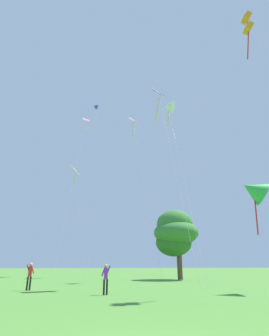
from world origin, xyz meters
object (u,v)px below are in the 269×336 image
at_px(kite_yellow_diamond, 75,174).
at_px(kite_blue_delta, 95,107).
at_px(person_foreground_watcher, 30,274).
at_px(person_far_back, 106,276).
at_px(kite_pink_low, 84,130).
at_px(kite_white_distant, 168,107).
at_px(kite_purple_streamer, 159,101).
at_px(kite_orange_box, 248,24).
at_px(kite_black_large, 133,127).
at_px(kite_green_small, 253,190).
at_px(tree_left_oak, 175,233).

xyz_separation_m(kite_yellow_diamond, kite_blue_delta, (2.33, -4.47, 11.17)).
bearing_deg(person_foreground_watcher, person_far_back, -44.15).
xyz_separation_m(kite_yellow_diamond, kite_pink_low, (0.37, -9.95, 3.71)).
bearing_deg(kite_white_distant, person_far_back, -127.11).
xyz_separation_m(kite_white_distant, kite_purple_streamer, (-4.63, -8.47, -5.24)).
bearing_deg(kite_purple_streamer, kite_orange_box, -46.80).
bearing_deg(kite_white_distant, person_foreground_watcher, -147.85).
height_order(kite_purple_streamer, person_far_back, kite_purple_streamer).
xyz_separation_m(kite_black_large, kite_purple_streamer, (-3.19, -21.20, -8.63)).
xyz_separation_m(kite_orange_box, person_far_back, (-11.43, 1.51, -20.23)).
height_order(kite_green_small, kite_pink_low, kite_pink_low).
distance_m(kite_orange_box, person_far_back, 23.28).
relative_size(kite_green_small, tree_left_oak, 1.24).
relative_size(kite_yellow_diamond, person_foreground_watcher, 10.57).
bearing_deg(kite_blue_delta, person_far_back, -93.50).
relative_size(person_foreground_watcher, person_far_back, 1.06).
relative_size(kite_green_small, kite_blue_delta, 0.35).
height_order(kite_pink_low, person_foreground_watcher, kite_pink_low).
relative_size(kite_orange_box, person_far_back, 13.84).
distance_m(kite_black_large, tree_left_oak, 22.73).
relative_size(kite_orange_box, tree_left_oak, 2.76).
distance_m(kite_white_distant, kite_purple_streamer, 10.99).
bearing_deg(person_foreground_watcher, kite_orange_box, -20.00).
distance_m(kite_orange_box, kite_yellow_diamond, 34.12).
bearing_deg(tree_left_oak, kite_purple_streamer, -118.07).
bearing_deg(kite_orange_box, kite_yellow_diamond, 111.15).
xyz_separation_m(kite_white_distant, person_far_back, (-10.08, -13.33, -20.79)).
distance_m(person_foreground_watcher, tree_left_oak, 19.40).
height_order(kite_black_large, person_far_back, kite_black_large).
relative_size(kite_orange_box, kite_blue_delta, 0.79).
bearing_deg(tree_left_oak, person_foreground_watcher, -144.37).
bearing_deg(tree_left_oak, kite_white_distant, -115.56).
height_order(kite_black_large, kite_blue_delta, kite_blue_delta).
distance_m(kite_blue_delta, person_far_back, 37.02).
bearing_deg(kite_orange_box, kite_white_distant, 95.18).
height_order(kite_white_distant, kite_purple_streamer, kite_white_distant).
xyz_separation_m(kite_blue_delta, tree_left_oak, (9.45, -10.28, -22.44)).
bearing_deg(kite_yellow_diamond, person_foreground_watcher, -97.95).
bearing_deg(kite_pink_low, tree_left_oak, -22.84).
bearing_deg(kite_white_distant, tree_left_oak, 64.44).
bearing_deg(person_far_back, kite_yellow_diamond, 91.47).
relative_size(kite_orange_box, kite_green_small, 2.23).
distance_m(kite_orange_box, kite_blue_delta, 29.53).
distance_m(kite_black_large, kite_blue_delta, 7.56).
distance_m(kite_yellow_diamond, kite_black_large, 13.35).
height_order(kite_blue_delta, person_foreground_watcher, kite_blue_delta).
bearing_deg(kite_black_large, person_far_back, -108.36).
bearing_deg(kite_white_distant, kite_blue_delta, 124.89).
bearing_deg(kite_yellow_diamond, person_far_back, -88.53).
relative_size(person_foreground_watcher, tree_left_oak, 0.21).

